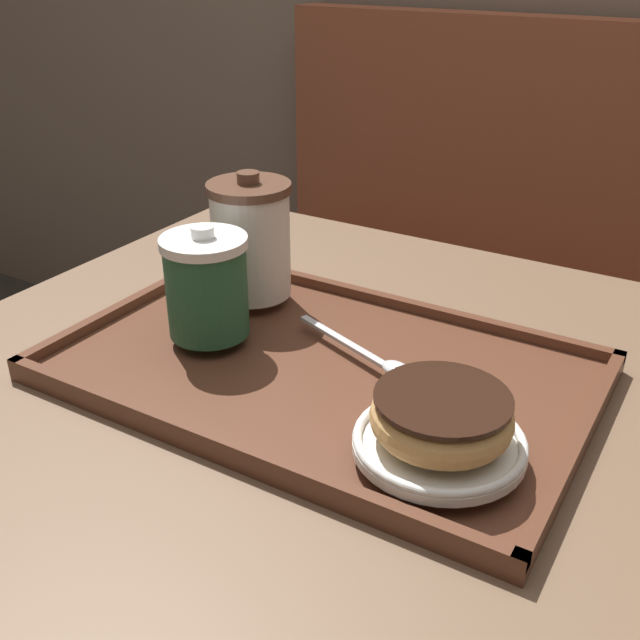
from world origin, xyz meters
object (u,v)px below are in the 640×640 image
donut_chocolate_glazed (441,416)px  coffee_cup_rear (251,239)px  coffee_cup_front (207,285)px  spoon (378,359)px

donut_chocolate_glazed → coffee_cup_rear: bearing=151.1°
coffee_cup_rear → donut_chocolate_glazed: (0.31, -0.17, -0.03)m
coffee_cup_front → spoon: size_ratio=0.74×
coffee_cup_front → spoon: bearing=10.3°
spoon → coffee_cup_rear: bearing=-178.7°
spoon → coffee_cup_front: bearing=-148.9°
coffee_cup_rear → coffee_cup_front: bearing=-80.1°
coffee_cup_front → donut_chocolate_glazed: 0.30m
coffee_cup_front → donut_chocolate_glazed: size_ratio=1.02×
coffee_cup_front → coffee_cup_rear: size_ratio=0.82×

